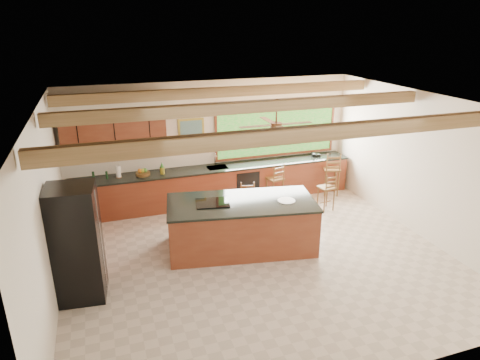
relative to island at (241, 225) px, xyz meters
name	(u,v)px	position (x,y,z in m)	size (l,w,h in m)	color
ground	(259,258)	(0.19, -0.51, -0.51)	(7.20, 7.20, 0.00)	beige
room_shell	(240,140)	(0.02, 0.14, 1.71)	(7.27, 6.54, 3.02)	silver
counter_run	(189,194)	(-0.63, 2.01, -0.04)	(7.12, 3.10, 1.22)	brown
island	(241,225)	(0.00, 0.00, 0.00)	(3.08, 1.84, 1.03)	brown
refrigerator	(76,244)	(-3.03, -0.67, 0.47)	(0.83, 0.81, 1.95)	black
bar_stool_a	(276,180)	(1.55, 1.89, 0.11)	(0.44, 0.44, 1.03)	brown
bar_stool_b	(248,198)	(0.50, 1.04, 0.10)	(0.44, 0.44, 1.02)	brown
bar_stool_c	(333,170)	(3.14, 1.88, 0.19)	(0.53, 0.53, 1.17)	brown
bar_stool_d	(328,189)	(2.53, 1.04, 0.06)	(0.38, 0.38, 0.96)	brown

